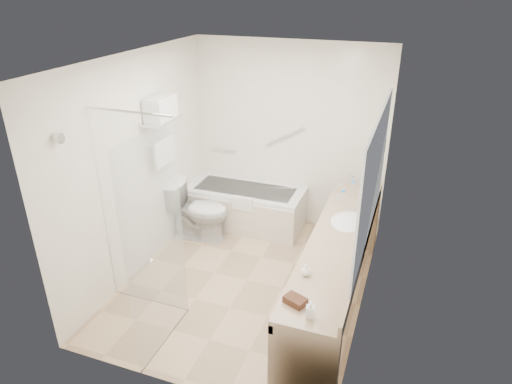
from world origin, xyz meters
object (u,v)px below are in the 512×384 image
(amenity_basket, at_px, (295,300))
(water_bottle_left, at_px, (353,189))
(bathtub, at_px, (245,206))
(toilet, at_px, (199,211))
(vanity_counter, at_px, (337,257))

(amenity_basket, bearing_deg, water_bottle_left, 87.10)
(bathtub, xyz_separation_m, water_bottle_left, (1.49, -0.33, 0.66))
(amenity_basket, bearing_deg, bathtub, 119.28)
(toilet, xyz_separation_m, amenity_basket, (1.83, -1.93, 0.49))
(toilet, xyz_separation_m, water_bottle_left, (1.94, 0.21, 0.54))
(bathtub, xyz_separation_m, amenity_basket, (1.38, -2.47, 0.60))
(toilet, height_order, water_bottle_left, water_bottle_left)
(toilet, bearing_deg, bathtub, -45.43)
(vanity_counter, relative_size, water_bottle_left, 14.76)
(water_bottle_left, bearing_deg, amenity_basket, -92.90)
(toilet, bearing_deg, amenity_basket, -142.00)
(bathtub, height_order, water_bottle_left, water_bottle_left)
(vanity_counter, bearing_deg, amenity_basket, -97.36)
(bathtub, relative_size, vanity_counter, 0.59)
(vanity_counter, bearing_deg, toilet, 156.71)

